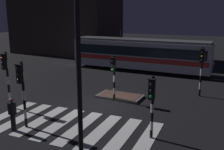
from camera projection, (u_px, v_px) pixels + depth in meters
The scene contains 14 objects.
ground_plane at pixel (99, 106), 16.58m from camera, with size 120.00×120.00×0.00m, color black.
rail_near at pixel (150, 73), 25.76m from camera, with size 80.00×0.12×0.03m, color #59595E.
rail_far at pixel (154, 70), 27.02m from camera, with size 80.00×0.12×0.03m, color #59595E.
crosswalk_zebra at pixel (70, 125), 13.67m from camera, with size 9.26×4.68×0.02m.
traffic_island at pixel (120, 96), 18.27m from camera, with size 3.08×1.66×0.18m.
traffic_light_median_centre at pixel (114, 72), 17.10m from camera, with size 0.36×0.42×3.07m.
traffic_light_kerb_mid_left at pixel (22, 85), 12.89m from camera, with size 0.36×0.42×3.44m.
traffic_light_corner_near_right at pixel (152, 99), 11.76m from camera, with size 0.36×0.42×3.01m.
traffic_light_corner_far_right at pixel (202, 64), 17.99m from camera, with size 0.36×0.42×3.50m.
traffic_light_corner_near_left at pixel (6, 72), 15.67m from camera, with size 0.36×0.42×3.52m.
street_lamp_near_kerb at pixel (74, 57), 8.64m from camera, with size 0.44×1.21×6.76m.
tram at pixel (139, 54), 26.57m from camera, with size 14.28×2.58×4.15m.
pedestrian_waiting_at_kerb at pixel (13, 114), 12.85m from camera, with size 0.36×0.24×1.71m.
building_backdrop at pixel (65, 9), 37.82m from camera, with size 14.88×8.00×12.98m, color #382D28.
Camera 1 is at (7.51, -13.79, 5.71)m, focal length 41.74 mm.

